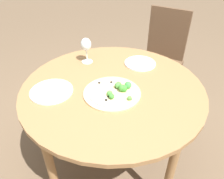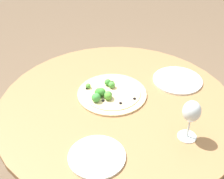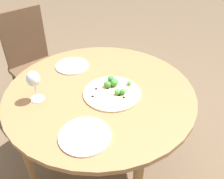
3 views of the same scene
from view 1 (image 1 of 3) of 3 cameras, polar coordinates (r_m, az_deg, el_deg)
ground_plane at (r=1.86m, az=0.11°, el=-17.32°), size 12.00×12.00×0.00m
dining_table at (r=1.40m, az=0.14°, el=-1.48°), size 1.14×1.14×0.71m
chair at (r=2.21m, az=12.67°, el=8.42°), size 0.54×0.54×0.94m
pizza at (r=1.29m, az=0.53°, el=-0.58°), size 0.34×0.34×0.06m
wine_glass at (r=1.58m, az=-6.80°, el=11.39°), size 0.08×0.08×0.19m
plate_near at (r=1.61m, az=7.34°, el=6.80°), size 0.23×0.23×0.01m
plate_far at (r=1.36m, az=-15.50°, el=-0.45°), size 0.26×0.26×0.01m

